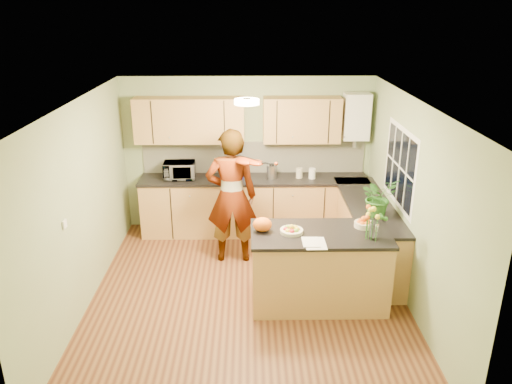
{
  "coord_description": "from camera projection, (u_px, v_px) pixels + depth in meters",
  "views": [
    {
      "loc": [
        0.02,
        -5.57,
        3.54
      ],
      "look_at": [
        0.11,
        0.5,
        1.25
      ],
      "focal_mm": 35.0,
      "sensor_mm": 36.0,
      "label": 1
    }
  ],
  "objects": [
    {
      "name": "wall_back",
      "position": [
        248.0,
        154.0,
        8.13
      ],
      "size": [
        4.0,
        0.02,
        2.5
      ],
      "primitive_type": "cube",
      "color": "gray",
      "rests_on": "floor"
    },
    {
      "name": "potted_plant",
      "position": [
        378.0,
        197.0,
        6.46
      ],
      "size": [
        0.58,
        0.54,
        0.52
      ],
      "primitive_type": "imported",
      "rotation": [
        0.0,
        0.0,
        0.37
      ],
      "color": "#2E6B23",
      "rests_on": "right_counter"
    },
    {
      "name": "kettle",
      "position": [
        272.0,
        171.0,
        7.9
      ],
      "size": [
        0.16,
        0.16,
        0.29
      ],
      "rotation": [
        0.0,
        0.0,
        0.21
      ],
      "color": "#AFAFB4",
      "rests_on": "back_counter"
    },
    {
      "name": "jar_cream",
      "position": [
        299.0,
        173.0,
        7.94
      ],
      "size": [
        0.12,
        0.12,
        0.16
      ],
      "primitive_type": "cylinder",
      "rotation": [
        0.0,
        0.0,
        0.17
      ],
      "color": "beige",
      "rests_on": "back_counter"
    },
    {
      "name": "ceiling_lamp",
      "position": [
        247.0,
        102.0,
        5.87
      ],
      "size": [
        0.3,
        0.3,
        0.07
      ],
      "color": "#FFEABF",
      "rests_on": "ceiling"
    },
    {
      "name": "microwave",
      "position": [
        179.0,
        170.0,
        7.89
      ],
      "size": [
        0.5,
        0.35,
        0.27
      ],
      "primitive_type": "imported",
      "rotation": [
        0.0,
        0.0,
        0.04
      ],
      "color": "white",
      "rests_on": "back_counter"
    },
    {
      "name": "upper_cabinets",
      "position": [
        236.0,
        120.0,
        7.75
      ],
      "size": [
        3.2,
        0.34,
        0.7
      ],
      "color": "#B18247",
      "rests_on": "wall_back"
    },
    {
      "name": "flower_vase",
      "position": [
        376.0,
        215.0,
        5.74
      ],
      "size": [
        0.25,
        0.25,
        0.45
      ],
      "rotation": [
        0.0,
        0.0,
        0.41
      ],
      "color": "silver",
      "rests_on": "peninsula_island"
    },
    {
      "name": "blue_box",
      "position": [
        232.0,
        171.0,
        7.88
      ],
      "size": [
        0.37,
        0.31,
        0.25
      ],
      "primitive_type": "cube",
      "rotation": [
        0.0,
        0.0,
        0.3
      ],
      "color": "#202394",
      "rests_on": "back_counter"
    },
    {
      "name": "papers",
      "position": [
        315.0,
        243.0,
        5.72
      ],
      "size": [
        0.24,
        0.33,
        0.01
      ],
      "primitive_type": "cube",
      "color": "silver",
      "rests_on": "peninsula_island"
    },
    {
      "name": "violinist",
      "position": [
        231.0,
        197.0,
        7.06
      ],
      "size": [
        0.74,
        0.5,
        1.97
      ],
      "primitive_type": "imported",
      "rotation": [
        0.0,
        0.0,
        3.18
      ],
      "color": "#D6A583",
      "rests_on": "floor"
    },
    {
      "name": "orange_bag",
      "position": [
        262.0,
        224.0,
        6.01
      ],
      "size": [
        0.28,
        0.25,
        0.17
      ],
      "primitive_type": "ellipsoid",
      "rotation": [
        0.0,
        0.0,
        -0.28
      ],
      "color": "orange",
      "rests_on": "peninsula_island"
    },
    {
      "name": "jar_white",
      "position": [
        312.0,
        173.0,
        7.9
      ],
      "size": [
        0.13,
        0.13,
        0.17
      ],
      "primitive_type": "cylinder",
      "rotation": [
        0.0,
        0.0,
        0.19
      ],
      "color": "white",
      "rests_on": "back_counter"
    },
    {
      "name": "splashback",
      "position": [
        254.0,
        157.0,
        8.13
      ],
      "size": [
        3.6,
        0.02,
        0.52
      ],
      "primitive_type": "cube",
      "color": "silver",
      "rests_on": "back_counter"
    },
    {
      "name": "wall_front",
      "position": [
        247.0,
        315.0,
        3.92
      ],
      "size": [
        4.0,
        0.02,
        2.5
      ],
      "primitive_type": "cube",
      "color": "gray",
      "rests_on": "floor"
    },
    {
      "name": "boiler",
      "position": [
        356.0,
        117.0,
        7.77
      ],
      "size": [
        0.4,
        0.3,
        0.86
      ],
      "color": "white",
      "rests_on": "wall_back"
    },
    {
      "name": "ceiling",
      "position": [
        247.0,
        103.0,
        5.58
      ],
      "size": [
        4.0,
        4.5,
        0.02
      ],
      "primitive_type": "cube",
      "color": "white",
      "rests_on": "wall_back"
    },
    {
      "name": "peninsula_island",
      "position": [
        319.0,
        267.0,
        6.18
      ],
      "size": [
        1.68,
        0.86,
        0.96
      ],
      "color": "#B18247",
      "rests_on": "floor"
    },
    {
      "name": "back_counter",
      "position": [
        254.0,
        205.0,
        8.12
      ],
      "size": [
        3.64,
        0.62,
        0.94
      ],
      "color": "#B18247",
      "rests_on": "floor"
    },
    {
      "name": "wall_left",
      "position": [
        81.0,
        207.0,
        5.99
      ],
      "size": [
        0.02,
        4.5,
        2.5
      ],
      "primitive_type": "cube",
      "color": "gray",
      "rests_on": "floor"
    },
    {
      "name": "wall_right",
      "position": [
        412.0,
        205.0,
        6.05
      ],
      "size": [
        0.02,
        4.5,
        2.5
      ],
      "primitive_type": "cube",
      "color": "gray",
      "rests_on": "floor"
    },
    {
      "name": "light_switch",
      "position": [
        65.0,
        224.0,
        5.41
      ],
      "size": [
        0.02,
        0.09,
        0.09
      ],
      "primitive_type": "cube",
      "color": "white",
      "rests_on": "wall_left"
    },
    {
      "name": "right_counter",
      "position": [
        367.0,
        234.0,
        7.11
      ],
      "size": [
        0.62,
        2.24,
        0.94
      ],
      "color": "#B18247",
      "rests_on": "floor"
    },
    {
      "name": "fruit_dish",
      "position": [
        292.0,
        230.0,
        5.99
      ],
      "size": [
        0.28,
        0.28,
        0.1
      ],
      "color": "beige",
      "rests_on": "peninsula_island"
    },
    {
      "name": "orange_bowl",
      "position": [
        364.0,
        223.0,
        6.13
      ],
      "size": [
        0.23,
        0.23,
        0.13
      ],
      "color": "beige",
      "rests_on": "peninsula_island"
    },
    {
      "name": "violin",
      "position": [
        245.0,
        161.0,
        6.65
      ],
      "size": [
        0.71,
        0.61,
        0.18
      ],
      "primitive_type": null,
      "rotation": [
        0.17,
        0.0,
        -0.61
      ],
      "color": "#4B1704",
      "rests_on": "violinist"
    },
    {
      "name": "floor",
      "position": [
        248.0,
        295.0,
        6.46
      ],
      "size": [
        4.5,
        4.5,
        0.0
      ],
      "primitive_type": "plane",
      "color": "#502816",
      "rests_on": "ground"
    },
    {
      "name": "window_right",
      "position": [
        400.0,
        167.0,
        6.5
      ],
      "size": [
        0.01,
        1.3,
        1.05
      ],
      "color": "white",
      "rests_on": "wall_right"
    }
  ]
}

